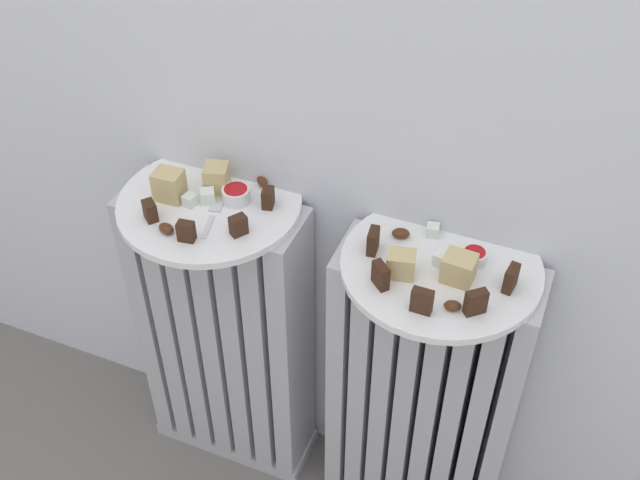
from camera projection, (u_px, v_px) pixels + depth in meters
radiator_left at (226, 339)px, 1.49m from camera, size 0.33×0.12×0.65m
radiator_right at (421, 402)px, 1.38m from camera, size 0.33×0.12×0.65m
plate_left at (210, 203)px, 1.27m from camera, size 0.30×0.30×0.01m
plate_right at (441, 266)px, 1.16m from camera, size 0.30×0.30×0.01m
dark_cake_slice_left_0 at (150, 211)px, 1.22m from camera, size 0.03×0.03×0.03m
dark_cake_slice_left_1 at (186, 231)px, 1.18m from camera, size 0.03×0.02×0.03m
dark_cake_slice_left_2 at (238, 225)px, 1.19m from camera, size 0.03×0.03×0.03m
dark_cake_slice_left_3 at (268, 198)px, 1.24m from camera, size 0.02×0.03×0.03m
marble_cake_slice_left_0 at (169, 185)px, 1.25m from camera, size 0.05×0.04×0.05m
marble_cake_slice_left_1 at (217, 178)px, 1.27m from camera, size 0.05×0.05×0.05m
turkish_delight_left_0 at (190, 200)px, 1.25m from camera, size 0.02×0.02×0.02m
turkish_delight_left_1 at (208, 196)px, 1.25m from camera, size 0.03×0.03×0.02m
medjool_date_left_0 at (166, 229)px, 1.20m from camera, size 0.03×0.02×0.02m
medjool_date_left_1 at (262, 181)px, 1.29m from camera, size 0.03×0.03×0.02m
jam_bowl_left at (236, 194)px, 1.25m from camera, size 0.05×0.05×0.03m
dark_cake_slice_right_0 at (373, 241)px, 1.16m from camera, size 0.02×0.03×0.04m
dark_cake_slice_right_1 at (381, 275)px, 1.11m from camera, size 0.03×0.03×0.04m
dark_cake_slice_right_2 at (422, 301)px, 1.07m from camera, size 0.03×0.01×0.04m
dark_cake_slice_right_3 at (476, 302)px, 1.07m from camera, size 0.03×0.03×0.04m
dark_cake_slice_right_4 at (511, 278)px, 1.10m from camera, size 0.02×0.03×0.04m
marble_cake_slice_right_0 at (459, 268)px, 1.11m from camera, size 0.05×0.04×0.04m
marble_cake_slice_right_1 at (401, 264)px, 1.12m from camera, size 0.05×0.04×0.04m
turkish_delight_right_0 at (433, 230)px, 1.19m from camera, size 0.02×0.02×0.02m
turkish_delight_right_1 at (442, 259)px, 1.14m from camera, size 0.03×0.03×0.02m
medjool_date_right_0 at (453, 306)px, 1.08m from camera, size 0.03×0.02×0.01m
medjool_date_right_1 at (452, 219)px, 1.22m from camera, size 0.03×0.03×0.01m
medjool_date_right_2 at (401, 233)px, 1.19m from camera, size 0.03×0.03×0.01m
jam_bowl_right at (474, 256)px, 1.15m from camera, size 0.04×0.04×0.02m
fork at (212, 217)px, 1.23m from camera, size 0.03×0.09×0.00m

